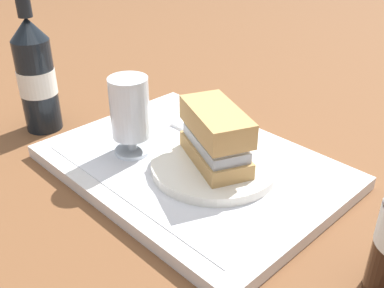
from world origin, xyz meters
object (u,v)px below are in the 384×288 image
at_px(sandwich, 215,134).
at_px(beer_bottle, 36,74).
at_px(plate, 215,165).
at_px(beer_glass, 130,112).

xyz_separation_m(sandwich, beer_bottle, (0.34, 0.10, 0.03)).
distance_m(sandwich, beer_bottle, 0.35).
xyz_separation_m(plate, beer_bottle, (0.34, 0.10, 0.08)).
height_order(beer_glass, beer_bottle, beer_bottle).
xyz_separation_m(plate, beer_glass, (0.12, 0.06, 0.06)).
distance_m(plate, sandwich, 0.05).
xyz_separation_m(plate, sandwich, (0.00, -0.00, 0.05)).
height_order(plate, sandwich, sandwich).
bearing_deg(beer_bottle, beer_glass, -169.47).
height_order(plate, beer_glass, beer_glass).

